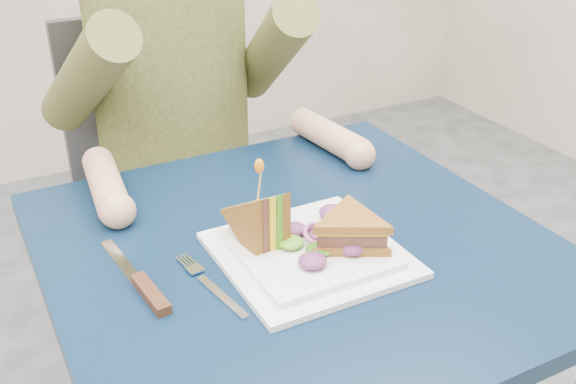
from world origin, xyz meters
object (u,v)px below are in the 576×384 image
knife (145,287)px  sandwich_flat (351,230)px  plate (310,252)px  chair (168,179)px  table (298,284)px  diner (170,40)px  fork (212,286)px  sandwich_upright (261,222)px

knife → sandwich_flat: bearing=-11.1°
plate → knife: 0.25m
chair → table: bearing=-90.0°
table → sandwich_flat: 0.15m
table → diner: 0.62m
diner → plate: 0.63m
diner → fork: 0.65m
sandwich_upright → knife: 0.19m
diner → sandwich_flat: size_ratio=4.14×
sandwich_upright → sandwich_flat: bearing=-31.6°
chair → sandwich_flat: chair is taller
diner → plate: (-0.01, -0.60, -0.18)m
table → sandwich_flat: (0.05, -0.07, 0.12)m
fork → knife: (-0.08, 0.04, 0.00)m
chair → knife: (-0.25, -0.68, 0.20)m
fork → knife: 0.09m
sandwich_upright → fork: sandwich_upright is taller
sandwich_upright → chair: bearing=84.5°
sandwich_flat → knife: bearing=168.9°
diner → fork: diner is taller
plate → knife: (-0.24, 0.03, -0.00)m
diner → plate: size_ratio=2.87×
knife → fork: bearing=-24.0°
table → sandwich_upright: size_ratio=5.83×
plate → sandwich_upright: bearing=142.5°
chair → sandwich_flat: bearing=-86.2°
sandwich_upright → diner: bearing=83.4°
fork → diner: bearing=74.9°
chair → fork: bearing=-102.9°
plate → knife: size_ratio=1.17×
table → sandwich_upright: (-0.06, 0.00, 0.13)m
table → plate: bearing=-97.5°
plate → sandwich_upright: (-0.06, 0.05, 0.05)m
diner → fork: (-0.16, -0.61, -0.18)m
table → sandwich_upright: bearing=179.1°
sandwich_upright → fork: (-0.10, -0.05, -0.05)m
table → plate: size_ratio=2.88×
diner → sandwich_flat: 0.65m
sandwich_flat → sandwich_upright: sandwich_upright is taller
plate → sandwich_flat: 0.07m
sandwich_flat → diner: bearing=94.5°
diner → table: bearing=-90.0°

